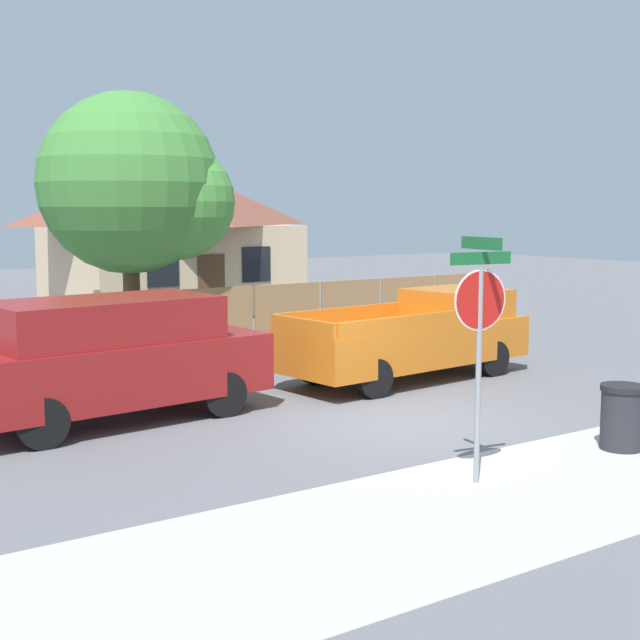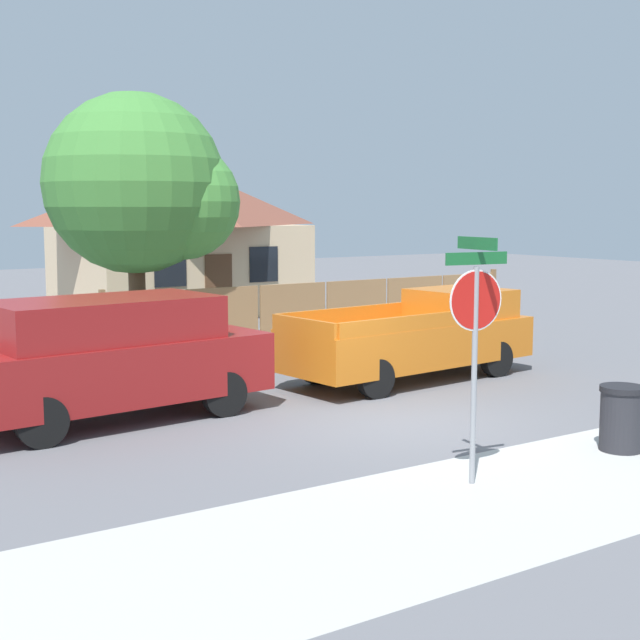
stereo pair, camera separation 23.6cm
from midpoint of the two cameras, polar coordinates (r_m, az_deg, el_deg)
name	(u,v)px [view 2 (the right image)]	position (r m, az deg, el deg)	size (l,w,h in m)	color
ground_plane	(398,423)	(14.25, 5.50, -6.57)	(80.00, 80.00, 0.00)	slate
sidewalk_strip	(579,480)	(11.78, 16.79, -9.77)	(36.00, 3.20, 0.01)	#B2B2AD
wooden_fence	(326,311)	(22.93, 0.67, 0.60)	(12.01, 0.12, 1.60)	#997047
house	(177,235)	(29.64, -8.89, 5.41)	(7.57, 6.23, 4.85)	beige
oak_tree	(145,188)	(21.46, -10.85, 8.31)	(4.45, 4.23, 6.07)	brown
red_suv	(111,355)	(14.47, -12.79, -2.22)	(5.10, 2.39, 1.98)	maroon
orange_pickup	(417,337)	(17.74, 6.60, -1.06)	(5.49, 2.37, 1.72)	orange
stop_sign	(475,319)	(10.91, 10.52, 0.05)	(0.87, 0.78, 3.03)	gray
trash_bin	(621,418)	(13.22, 19.22, -5.95)	(0.63, 0.63, 0.92)	#28282D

